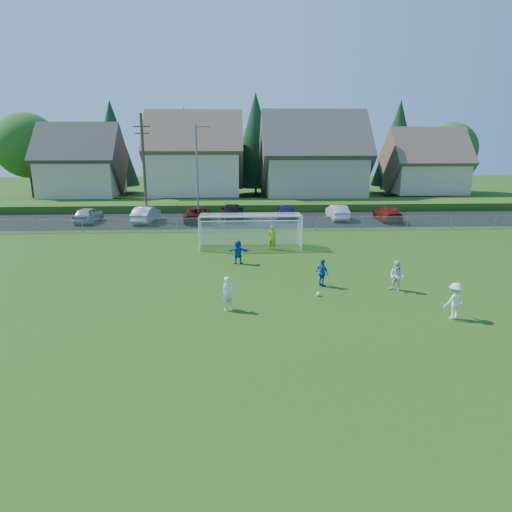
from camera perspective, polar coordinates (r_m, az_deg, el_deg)
The scene contains 23 objects.
ground at distance 18.47m, azimuth 1.29°, elevation -10.50°, with size 160.00×160.00×0.00m, color #193D0C.
asphalt_lot at distance 44.88m, azimuth -1.28°, elevation 4.54°, with size 60.00×60.00×0.00m, color black.
grass_embankment at distance 52.22m, azimuth -1.52°, elevation 6.40°, with size 70.00×6.00×0.80m, color #1E420F.
soccer_ball at distance 23.50m, azimuth 7.79°, elevation -4.73°, with size 0.22×0.22×0.22m, color white.
player_white_a at distance 21.28m, azimuth -3.54°, elevation -4.71°, with size 0.59×0.39×1.61m, color white.
player_white_b at distance 24.95m, azimuth 17.17°, elevation -2.43°, with size 0.79×0.61×1.62m, color white.
player_white_c at distance 22.11m, azimuth 23.58°, elevation -5.16°, with size 1.07×0.61×1.65m, color white.
player_blue_a at distance 24.86m, azimuth 8.30°, elevation -2.10°, with size 0.89×0.37×1.52m, color #1249AA.
player_blue_b at distance 29.07m, azimuth -2.25°, elevation 0.51°, with size 1.42×0.45×1.53m, color #1249AA.
goalkeeper at distance 32.76m, azimuth 2.02°, elevation 2.32°, with size 0.64×0.42×1.75m, color #A7C917.
car_a at distance 46.26m, azimuth -20.26°, elevation 4.86°, with size 1.72×4.28×1.46m, color #AAABB2.
car_b at distance 44.65m, azimuth -13.59°, elevation 5.07°, with size 1.61×4.62×1.52m, color silver.
car_c at distance 44.34m, azimuth -7.33°, elevation 5.24°, with size 2.38×5.16×1.44m, color #520E09.
car_d at distance 45.03m, azimuth -2.98°, elevation 5.54°, with size 2.15×5.29×1.54m, color black.
car_e at distance 45.19m, azimuth 3.77°, elevation 5.55°, with size 1.79×4.46×1.52m, color #191448.
car_f at distance 45.69m, azimuth 10.14°, elevation 5.41°, with size 1.53×4.38×1.44m, color silver.
car_g at distance 46.06m, azimuth 16.16°, elevation 5.10°, with size 1.94×4.78×1.39m, color maroon.
soccer_goal at distance 33.33m, azimuth -0.71°, elevation 3.86°, with size 7.42×1.90×2.50m.
chainlink_fence at distance 39.36m, azimuth -1.04°, elevation 4.04°, with size 52.06×0.06×1.20m.
streetlight at distance 42.90m, azimuth -7.30°, elevation 10.47°, with size 1.38×0.18×9.00m.
utility_pole at distance 44.53m, azimuth -13.83°, elevation 10.72°, with size 1.60×0.26×10.00m.
houses_row at distance 59.23m, azimuth 0.21°, elevation 14.10°, with size 53.90×11.45×13.27m.
tree_row at distance 65.46m, azimuth -0.94°, elevation 13.78°, with size 65.98×12.36×13.80m.
Camera 1 is at (-1.26, -16.68, 7.83)m, focal length 32.00 mm.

